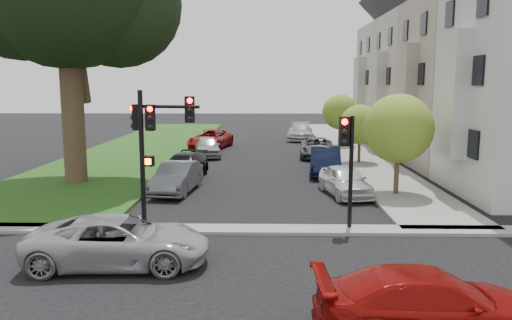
{
  "coord_description": "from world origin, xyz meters",
  "views": [
    {
      "loc": [
        0.4,
        -14.39,
        4.97
      ],
      "look_at": [
        0.0,
        5.0,
        2.0
      ],
      "focal_mm": 35.0,
      "sensor_mm": 36.0,
      "label": 1
    }
  ],
  "objects_px": {
    "small_tree_b": "(360,125)",
    "car_parked_0": "(345,181)",
    "car_parked_4": "(300,131)",
    "car_parked_1": "(325,161)",
    "car_parked_6": "(184,166)",
    "small_tree_c": "(340,112)",
    "traffic_signal_secondary": "(347,151)",
    "car_parked_2": "(317,148)",
    "small_tree_a": "(398,129)",
    "car_parked_8": "(211,139)",
    "car_parked_7": "(208,147)",
    "traffic_signal_main": "(153,134)",
    "car_cross_far": "(431,304)",
    "car_parked_5": "(177,178)",
    "car_cross_near": "(119,241)"
  },
  "relations": [
    {
      "from": "small_tree_b",
      "to": "car_parked_1",
      "type": "xyz_separation_m",
      "value": [
        -2.53,
        -3.68,
        -1.71
      ]
    },
    {
      "from": "small_tree_b",
      "to": "car_parked_5",
      "type": "bearing_deg",
      "value": -139.36
    },
    {
      "from": "small_tree_b",
      "to": "car_parked_4",
      "type": "height_order",
      "value": "small_tree_b"
    },
    {
      "from": "car_parked_6",
      "to": "car_parked_7",
      "type": "distance_m",
      "value": 8.0
    },
    {
      "from": "traffic_signal_secondary",
      "to": "car_parked_7",
      "type": "xyz_separation_m",
      "value": [
        -6.75,
        17.29,
        -2.03
      ]
    },
    {
      "from": "car_parked_4",
      "to": "car_parked_6",
      "type": "height_order",
      "value": "car_parked_4"
    },
    {
      "from": "car_parked_4",
      "to": "car_cross_far",
      "type": "bearing_deg",
      "value": -84.35
    },
    {
      "from": "car_parked_4",
      "to": "car_parked_7",
      "type": "distance_m",
      "value": 12.64
    },
    {
      "from": "car_parked_0",
      "to": "car_parked_2",
      "type": "xyz_separation_m",
      "value": [
        -0.09,
        11.75,
        -0.02
      ]
    },
    {
      "from": "small_tree_c",
      "to": "car_cross_near",
      "type": "height_order",
      "value": "small_tree_c"
    },
    {
      "from": "small_tree_b",
      "to": "car_parked_5",
      "type": "distance_m",
      "value": 13.17
    },
    {
      "from": "car_parked_1",
      "to": "car_parked_2",
      "type": "height_order",
      "value": "car_parked_1"
    },
    {
      "from": "car_parked_6",
      "to": "traffic_signal_main",
      "type": "bearing_deg",
      "value": -78.14
    },
    {
      "from": "car_cross_far",
      "to": "small_tree_a",
      "type": "bearing_deg",
      "value": -14.05
    },
    {
      "from": "small_tree_b",
      "to": "car_parked_7",
      "type": "distance_m",
      "value": 10.41
    },
    {
      "from": "traffic_signal_main",
      "to": "car_parked_0",
      "type": "bearing_deg",
      "value": 36.09
    },
    {
      "from": "car_parked_0",
      "to": "car_parked_2",
      "type": "distance_m",
      "value": 11.75
    },
    {
      "from": "traffic_signal_main",
      "to": "car_parked_6",
      "type": "xyz_separation_m",
      "value": [
        -0.53,
        9.25,
        -2.63
      ]
    },
    {
      "from": "car_parked_4",
      "to": "car_parked_6",
      "type": "xyz_separation_m",
      "value": [
        -7.38,
        -18.49,
        -0.1
      ]
    },
    {
      "from": "small_tree_a",
      "to": "car_parked_2",
      "type": "relative_size",
      "value": 0.96
    },
    {
      "from": "small_tree_a",
      "to": "small_tree_b",
      "type": "relative_size",
      "value": 1.22
    },
    {
      "from": "small_tree_a",
      "to": "car_parked_5",
      "type": "bearing_deg",
      "value": 177.1
    },
    {
      "from": "small_tree_a",
      "to": "traffic_signal_secondary",
      "type": "height_order",
      "value": "small_tree_a"
    },
    {
      "from": "small_tree_b",
      "to": "car_parked_0",
      "type": "distance_m",
      "value": 9.39
    },
    {
      "from": "car_cross_near",
      "to": "car_parked_4",
      "type": "relative_size",
      "value": 0.95
    },
    {
      "from": "traffic_signal_main",
      "to": "car_parked_5",
      "type": "height_order",
      "value": "traffic_signal_main"
    },
    {
      "from": "small_tree_b",
      "to": "car_parked_0",
      "type": "xyz_separation_m",
      "value": [
        -2.26,
        -8.94,
        -1.8
      ]
    },
    {
      "from": "car_parked_7",
      "to": "small_tree_b",
      "type": "bearing_deg",
      "value": -25.53
    },
    {
      "from": "car_parked_0",
      "to": "car_parked_8",
      "type": "xyz_separation_m",
      "value": [
        -7.85,
        16.32,
        0.05
      ]
    },
    {
      "from": "small_tree_c",
      "to": "traffic_signal_secondary",
      "type": "bearing_deg",
      "value": -97.68
    },
    {
      "from": "small_tree_b",
      "to": "car_parked_5",
      "type": "relative_size",
      "value": 0.87
    },
    {
      "from": "traffic_signal_main",
      "to": "car_cross_far",
      "type": "distance_m",
      "value": 10.49
    },
    {
      "from": "small_tree_c",
      "to": "traffic_signal_main",
      "type": "xyz_separation_m",
      "value": [
        -9.62,
        -22.81,
        0.5
      ]
    },
    {
      "from": "car_parked_0",
      "to": "car_parked_5",
      "type": "distance_m",
      "value": 7.66
    },
    {
      "from": "car_cross_far",
      "to": "car_parked_5",
      "type": "xyz_separation_m",
      "value": [
        -7.37,
        13.08,
        0.02
      ]
    },
    {
      "from": "traffic_signal_secondary",
      "to": "car_parked_2",
      "type": "xyz_separation_m",
      "value": [
        0.73,
        17.15,
        -2.07
      ]
    },
    {
      "from": "traffic_signal_main",
      "to": "car_parked_5",
      "type": "bearing_deg",
      "value": 92.76
    },
    {
      "from": "small_tree_c",
      "to": "car_cross_near",
      "type": "bearing_deg",
      "value": -110.53
    },
    {
      "from": "car_parked_7",
      "to": "car_parked_8",
      "type": "bearing_deg",
      "value": 84.77
    },
    {
      "from": "small_tree_c",
      "to": "car_parked_6",
      "type": "bearing_deg",
      "value": -126.85
    },
    {
      "from": "traffic_signal_main",
      "to": "car_parked_6",
      "type": "relative_size",
      "value": 1.06
    },
    {
      "from": "car_cross_far",
      "to": "car_parked_8",
      "type": "distance_m",
      "value": 29.94
    },
    {
      "from": "small_tree_c",
      "to": "car_parked_1",
      "type": "bearing_deg",
      "value": -101.73
    },
    {
      "from": "car_parked_1",
      "to": "car_parked_8",
      "type": "height_order",
      "value": "car_parked_1"
    },
    {
      "from": "car_parked_1",
      "to": "car_parked_6",
      "type": "height_order",
      "value": "car_parked_1"
    },
    {
      "from": "car_parked_0",
      "to": "car_parked_5",
      "type": "height_order",
      "value": "car_parked_5"
    },
    {
      "from": "car_cross_near",
      "to": "car_parked_8",
      "type": "xyz_separation_m",
      "value": [
        -0.26,
        25.18,
        0.04
      ]
    },
    {
      "from": "small_tree_a",
      "to": "car_parked_5",
      "type": "distance_m",
      "value": 10.19
    },
    {
      "from": "small_tree_c",
      "to": "car_parked_4",
      "type": "height_order",
      "value": "small_tree_c"
    },
    {
      "from": "traffic_signal_main",
      "to": "car_parked_8",
      "type": "relative_size",
      "value": 0.91
    }
  ]
}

